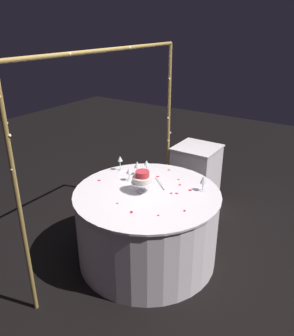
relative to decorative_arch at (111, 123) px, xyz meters
The scene contains 24 objects.
ground_plane 1.48m from the decorative_arch, 90.16° to the right, with size 12.00×12.00×0.00m, color black.
decorative_arch is the anchor object (origin of this frame).
main_table 1.11m from the decorative_arch, 90.16° to the right, with size 1.46×1.46×0.78m.
side_table 1.72m from the decorative_arch, 12.73° to the right, with size 0.55×0.55×0.82m.
tiered_cake 0.62m from the decorative_arch, 92.85° to the right, with size 0.22×0.22×0.22m.
wine_glass_0 0.61m from the decorative_arch, 20.13° to the right, with size 0.06×0.06×0.16m.
wine_glass_1 1.06m from the decorative_arch, 69.15° to the right, with size 0.07×0.07×0.16m.
wine_glass_2 0.59m from the decorative_arch, 23.69° to the left, with size 0.06×0.06×0.17m.
wine_glass_3 0.56m from the decorative_arch, 46.65° to the right, with size 0.06×0.06×0.14m.
wine_glass_4 0.64m from the decorative_arch, 29.11° to the right, with size 0.06×0.06×0.17m.
cake_knife 0.81m from the decorative_arch, 65.01° to the right, with size 0.21×0.24×0.01m.
rose_petal_0 0.94m from the decorative_arch, 63.05° to the right, with size 0.03×0.02×0.00m, color red.
rose_petal_1 0.79m from the decorative_arch, 136.85° to the right, with size 0.02×0.02×0.00m, color red.
rose_petal_2 0.65m from the decorative_arch, 113.58° to the left, with size 0.04×0.03×0.00m, color red.
rose_petal_3 0.67m from the decorative_arch, 54.43° to the right, with size 0.04×0.03×0.00m, color red.
rose_petal_4 0.80m from the decorative_arch, 41.90° to the right, with size 0.04×0.03×0.00m, color red.
rose_petal_5 1.11m from the decorative_arch, 97.31° to the right, with size 0.03×0.02×0.00m, color red.
rose_petal_6 1.03m from the decorative_arch, 112.57° to the right, with size 0.02×0.02×0.00m, color red.
rose_petal_7 0.93m from the decorative_arch, 52.63° to the right, with size 0.03×0.02×0.00m, color red.
rose_petal_8 0.94m from the decorative_arch, 79.01° to the right, with size 0.03×0.02×0.00m, color red.
rose_petal_9 1.02m from the decorative_arch, 70.60° to the right, with size 0.04×0.03×0.00m, color red.
rose_petal_10 0.92m from the decorative_arch, 30.13° to the right, with size 0.03×0.02×0.00m, color red.
rose_petal_11 0.91m from the decorative_arch, 80.66° to the right, with size 0.03×0.02×0.00m, color red.
rose_petal_12 0.91m from the decorative_arch, 127.17° to the right, with size 0.04×0.03×0.00m, color red.
Camera 1 is at (-2.47, -1.64, 2.34)m, focal length 36.35 mm.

